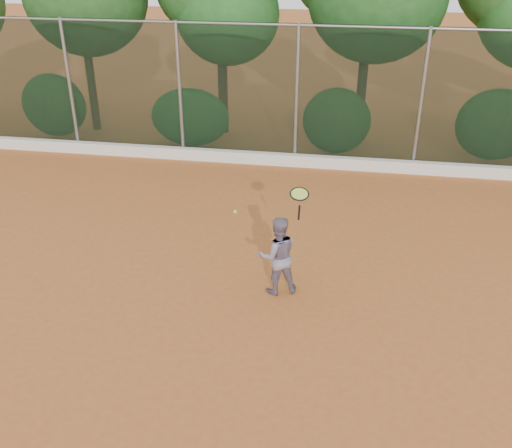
# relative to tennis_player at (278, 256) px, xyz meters

# --- Properties ---
(ground) EXTENTS (80.00, 80.00, 0.00)m
(ground) POSITION_rel_tennis_player_xyz_m (-0.35, -1.03, -0.69)
(ground) COLOR #A85A27
(ground) RESTS_ON ground
(concrete_curb) EXTENTS (24.00, 0.20, 0.30)m
(concrete_curb) POSITION_rel_tennis_player_xyz_m (-0.35, 5.79, -0.54)
(concrete_curb) COLOR silver
(concrete_curb) RESTS_ON ground
(tennis_player) EXTENTS (0.81, 0.72, 1.37)m
(tennis_player) POSITION_rel_tennis_player_xyz_m (0.00, 0.00, 0.00)
(tennis_player) COLOR slate
(tennis_player) RESTS_ON ground
(chainlink_fence) EXTENTS (24.09, 0.09, 3.50)m
(chainlink_fence) POSITION_rel_tennis_player_xyz_m (-0.35, 5.97, 1.17)
(chainlink_fence) COLOR black
(chainlink_fence) RESTS_ON ground
(tennis_racket) EXTENTS (0.35, 0.34, 0.57)m
(tennis_racket) POSITION_rel_tennis_player_xyz_m (0.32, -0.00, 1.10)
(tennis_racket) COLOR black
(tennis_racket) RESTS_ON ground
(tennis_ball_in_flight) EXTENTS (0.06, 0.06, 0.06)m
(tennis_ball_in_flight) POSITION_rel_tennis_player_xyz_m (-0.71, 0.06, 0.71)
(tennis_ball_in_flight) COLOR #B1CB2E
(tennis_ball_in_flight) RESTS_ON ground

